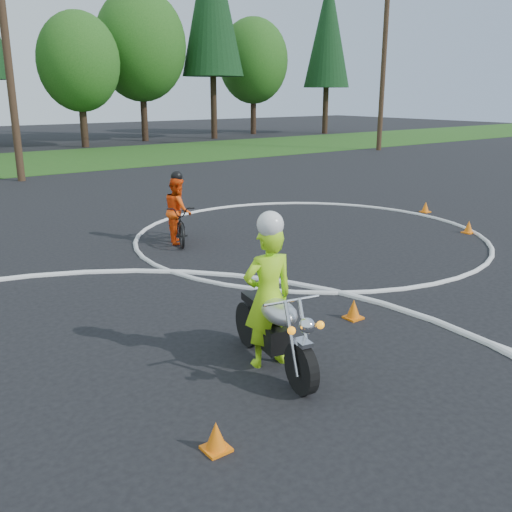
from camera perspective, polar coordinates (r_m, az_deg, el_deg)
course_markings at (r=7.42m, az=-9.91°, el=-10.06°), size 19.05×19.05×0.12m
primary_motorcycle at (r=6.89m, az=1.87°, el=-7.34°), size 0.79×1.97×1.05m
rider_primary_grp at (r=6.84m, az=1.22°, el=-3.68°), size 0.71×0.54×1.94m
rider_second_grp at (r=12.78m, az=-7.78°, el=3.83°), size 1.15×1.78×1.61m
traffic_cones at (r=8.38m, az=5.93°, el=-5.82°), size 19.65×9.85×0.30m
treeline at (r=39.59m, az=-14.34°, el=20.49°), size 38.20×8.10×14.52m
utility_poles at (r=23.46m, az=-23.80°, el=19.57°), size 41.60×1.12×10.00m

